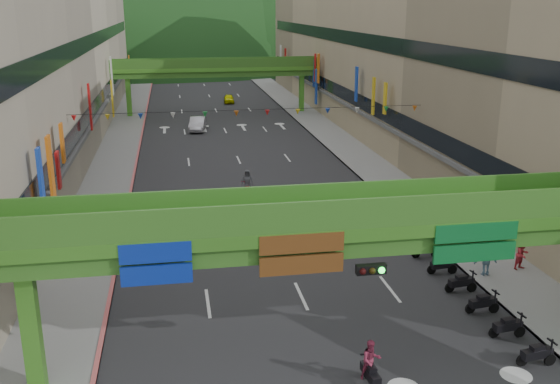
{
  "coord_description": "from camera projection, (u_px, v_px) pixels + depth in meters",
  "views": [
    {
      "loc": [
        -5.7,
        -14.85,
        13.55
      ],
      "look_at": [
        0.0,
        18.0,
        3.5
      ],
      "focal_mm": 40.0,
      "sensor_mm": 36.0,
      "label": 1
    }
  ],
  "objects": [
    {
      "name": "scooter_rider_mid",
      "position": [
        371.0,
        364.0,
        22.77
      ],
      "size": [
        0.79,
        1.6,
        1.89
      ],
      "color": "black",
      "rests_on": "ground"
    },
    {
      "name": "pedestrian_red",
      "position": [
        522.0,
        257.0,
        32.74
      ],
      "size": [
        0.95,
        0.84,
        1.63
      ],
      "primitive_type": "imported",
      "rotation": [
        0.0,
        0.0,
        0.32
      ],
      "color": "#B82831",
      "rests_on": "ground"
    },
    {
      "name": "overpass_far",
      "position": [
        216.0,
        72.0,
        78.61
      ],
      "size": [
        28.0,
        2.2,
        7.1
      ],
      "color": "#4C9E2D",
      "rests_on": "ground"
    },
    {
      "name": "road_slab",
      "position": [
        228.0,
        138.0,
        66.02
      ],
      "size": [
        18.0,
        140.0,
        0.02
      ],
      "primitive_type": "cube",
      "color": "#28282B",
      "rests_on": "ground"
    },
    {
      "name": "car_silver",
      "position": [
        198.0,
        124.0,
        69.55
      ],
      "size": [
        2.31,
        4.85,
        1.53
      ],
      "primitive_type": "imported",
      "rotation": [
        0.0,
        0.0,
        -0.15
      ],
      "color": "#B6B4BB",
      "rests_on": "ground"
    },
    {
      "name": "hill_left",
      "position": [
        135.0,
        57.0,
        167.34
      ],
      "size": [
        168.0,
        140.0,
        112.0
      ],
      "primitive_type": "ellipsoid",
      "color": "#1C4419",
      "rests_on": "ground"
    },
    {
      "name": "parked_scooter_row",
      "position": [
        472.0,
        292.0,
        29.41
      ],
      "size": [
        1.6,
        11.62,
        1.08
      ],
      "color": "black",
      "rests_on": "ground"
    },
    {
      "name": "building_row_right",
      "position": [
        404.0,
        45.0,
        66.39
      ],
      "size": [
        12.8,
        95.0,
        19.0
      ],
      "color": "gray",
      "rests_on": "ground"
    },
    {
      "name": "hill_right",
      "position": [
        270.0,
        50.0,
        192.75
      ],
      "size": [
        208.0,
        176.0,
        128.0
      ],
      "primitive_type": "ellipsoid",
      "color": "#1C4419",
      "rests_on": "ground"
    },
    {
      "name": "pedestrian_blue",
      "position": [
        486.0,
        260.0,
        32.01
      ],
      "size": [
        0.9,
        0.61,
        1.88
      ],
      "primitive_type": "imported",
      "rotation": [
        0.0,
        0.0,
        3.09
      ],
      "color": "#3C5366",
      "rests_on": "ground"
    },
    {
      "name": "sidewalk_right",
      "position": [
        329.0,
        134.0,
        67.8
      ],
      "size": [
        4.0,
        140.0,
        0.15
      ],
      "primitive_type": "cube",
      "color": "gray",
      "rests_on": "ground"
    },
    {
      "name": "scooter_rider_left",
      "position": [
        205.0,
        208.0,
        40.27
      ],
      "size": [
        0.97,
        1.58,
        1.9
      ],
      "color": "gray",
      "rests_on": "ground"
    },
    {
      "name": "car_yellow",
      "position": [
        229.0,
        99.0,
        89.18
      ],
      "size": [
        1.63,
        3.64,
        1.22
      ],
      "primitive_type": "imported",
      "rotation": [
        0.0,
        0.0,
        -0.06
      ],
      "color": "#C1C400",
      "rests_on": "ground"
    },
    {
      "name": "bunting_string",
      "position": [
        252.0,
        113.0,
        45.43
      ],
      "size": [
        26.0,
        0.36,
        0.47
      ],
      "color": "black",
      "rests_on": "ground"
    },
    {
      "name": "overpass_near",
      "position": [
        365.0,
        245.0,
        22.58
      ],
      "size": [
        28.0,
        12.27,
        7.1
      ],
      "color": "#4C9E2D",
      "rests_on": "ground"
    },
    {
      "name": "pedestrian_dark",
      "position": [
        429.0,
        201.0,
        42.17
      ],
      "size": [
        0.96,
        0.44,
        1.61
      ],
      "primitive_type": "imported",
      "rotation": [
        0.0,
        0.0,
        -0.05
      ],
      "color": "#24222A",
      "rests_on": "ground"
    },
    {
      "name": "curb_left",
      "position": [
        141.0,
        140.0,
        64.5
      ],
      "size": [
        0.2,
        140.0,
        0.18
      ],
      "primitive_type": "cube",
      "color": "#CC5959",
      "rests_on": "ground"
    },
    {
      "name": "sidewalk_left",
      "position": [
        122.0,
        141.0,
        64.2
      ],
      "size": [
        4.0,
        140.0,
        0.15
      ],
      "primitive_type": "cube",
      "color": "gray",
      "rests_on": "ground"
    },
    {
      "name": "scooter_rider_far",
      "position": [
        247.0,
        183.0,
        45.42
      ],
      "size": [
        0.92,
        1.59,
        2.07
      ],
      "color": "maroon",
      "rests_on": "ground"
    },
    {
      "name": "building_row_left",
      "position": [
        31.0,
        49.0,
        60.19
      ],
      "size": [
        12.8,
        95.0,
        19.0
      ],
      "color": "#9E937F",
      "rests_on": "ground"
    },
    {
      "name": "curb_right",
      "position": [
        312.0,
        134.0,
        67.48
      ],
      "size": [
        0.2,
        140.0,
        0.18
      ],
      "primitive_type": "cube",
      "color": "gray",
      "rests_on": "ground"
    }
  ]
}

